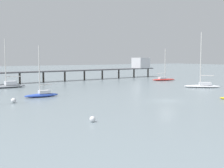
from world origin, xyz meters
The scene contains 8 objects.
ground_plane centered at (0.00, 0.00, 0.00)m, with size 400.00×400.00×0.00m, color gray.
pier centered at (15.52, 46.87, 3.73)m, with size 75.11×10.57×6.58m.
sailboat_blue centered at (-14.90, 15.17, 0.59)m, with size 6.06×1.69×8.83m.
sailboat_red centered at (28.24, 31.80, 0.54)m, with size 7.76×3.27×9.25m.
sailboat_white centered at (21.39, 11.41, 0.67)m, with size 7.44×6.94×12.36m.
sailboat_gray centered at (-15.44, 34.67, 0.66)m, with size 8.06×2.50×10.90m.
mooring_buoy_near centered at (-20.95, 10.86, 0.38)m, with size 0.75×0.75×0.75m, color silver.
mooring_buoy_mid centered at (-17.80, -7.69, 0.32)m, with size 0.64×0.64×0.64m, color silver.
Camera 1 is at (-33.96, -36.43, 6.95)m, focal length 50.32 mm.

